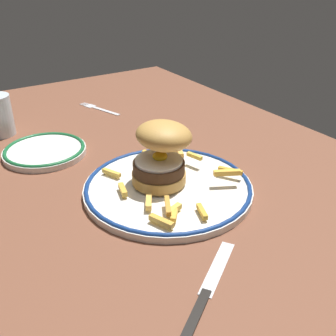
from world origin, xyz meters
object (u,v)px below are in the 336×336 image
Objects in this scene: dinner_plate at (168,187)px; side_plate at (45,151)px; burger at (162,152)px; knife at (206,293)px; fork at (99,108)px.

dinner_plate is 1.75× the size of side_plate.
dinner_plate is at bearing 27.56° from side_plate.
dinner_plate is at bearing 8.57° from burger.
fork is at bearing 166.64° from knife.
fork is 69.82cm from knife.
dinner_plate is 45.69cm from fork.
knife is at bearing -13.36° from fork.
burger reaches higher than knife.
side_plate reaches higher than fork.
side_plate is at bearing -151.34° from burger.
knife is (67.93, -16.13, 0.08)cm from fork.
burger is at bearing -9.43° from fork.
dinner_plate is at bearing -8.79° from fork.
side_plate is (-24.37, -13.32, -6.26)cm from burger.
side_plate is 1.07× the size of knife.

